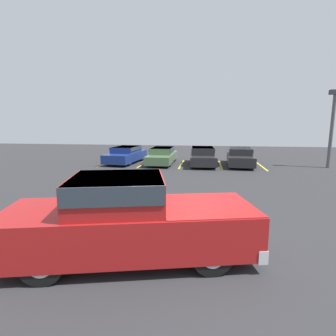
# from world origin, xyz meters

# --- Properties ---
(ground_plane) EXTENTS (60.00, 60.00, 0.00)m
(ground_plane) POSITION_xyz_m (0.00, 0.00, 0.00)
(ground_plane) COLOR #2D2D30
(stall_stripe_a) EXTENTS (0.12, 4.13, 0.01)m
(stall_stripe_a) POSITION_xyz_m (-6.62, 13.23, 0.00)
(stall_stripe_a) COLOR yellow
(stall_stripe_a) RESTS_ON ground_plane
(stall_stripe_b) EXTENTS (0.12, 4.13, 0.01)m
(stall_stripe_b) POSITION_xyz_m (-3.75, 13.23, 0.00)
(stall_stripe_b) COLOR yellow
(stall_stripe_b) RESTS_ON ground_plane
(stall_stripe_c) EXTENTS (0.12, 4.13, 0.01)m
(stall_stripe_c) POSITION_xyz_m (-0.88, 13.23, 0.00)
(stall_stripe_c) COLOR yellow
(stall_stripe_c) RESTS_ON ground_plane
(stall_stripe_d) EXTENTS (0.12, 4.13, 0.01)m
(stall_stripe_d) POSITION_xyz_m (1.98, 13.23, 0.00)
(stall_stripe_d) COLOR yellow
(stall_stripe_d) RESTS_ON ground_plane
(stall_stripe_e) EXTENTS (0.12, 4.13, 0.01)m
(stall_stripe_e) POSITION_xyz_m (4.85, 13.23, 0.00)
(stall_stripe_e) COLOR yellow
(stall_stripe_e) RESTS_ON ground_plane
(pickup_truck) EXTENTS (5.77, 3.19, 1.88)m
(pickup_truck) POSITION_xyz_m (-0.79, -0.63, 0.92)
(pickup_truck) COLOR #A51919
(pickup_truck) RESTS_ON ground_plane
(parked_sedan_a) EXTENTS (2.31, 4.86, 1.25)m
(parked_sedan_a) POSITION_xyz_m (-5.20, 13.49, 0.67)
(parked_sedan_a) COLOR navy
(parked_sedan_a) RESTS_ON ground_plane
(parked_sedan_b) EXTENTS (1.76, 4.81, 1.21)m
(parked_sedan_b) POSITION_xyz_m (-2.36, 13.43, 0.65)
(parked_sedan_b) COLOR #4C6B47
(parked_sedan_b) RESTS_ON ground_plane
(parked_sedan_c) EXTENTS (1.96, 4.58, 1.31)m
(parked_sedan_c) POSITION_xyz_m (0.67, 13.14, 0.69)
(parked_sedan_c) COLOR #232326
(parked_sedan_c) RESTS_ON ground_plane
(parked_sedan_d) EXTENTS (1.97, 4.61, 1.27)m
(parked_sedan_d) POSITION_xyz_m (3.34, 13.29, 0.68)
(parked_sedan_d) COLOR #232326
(parked_sedan_d) RESTS_ON ground_plane
(light_post) EXTENTS (0.70, 0.36, 5.19)m
(light_post) POSITION_xyz_m (9.22, 13.09, 3.06)
(light_post) COLOR #515156
(light_post) RESTS_ON ground_plane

